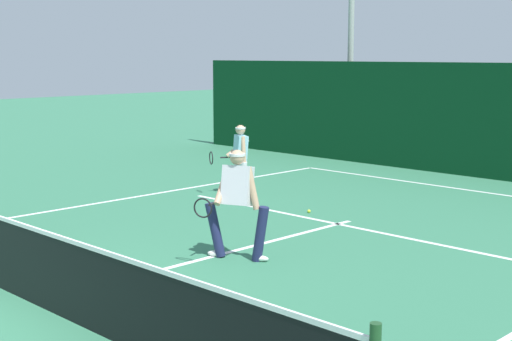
{
  "coord_description": "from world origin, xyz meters",
  "views": [
    {
      "loc": [
        8.13,
        -4.28,
        3.06
      ],
      "look_at": [
        -1.01,
        4.96,
        1.0
      ],
      "focal_mm": 51.67,
      "sensor_mm": 36.0,
      "label": 1
    }
  ],
  "objects": [
    {
      "name": "tennis_ball",
      "position": [
        -1.0,
        6.42,
        0.03
      ],
      "size": [
        0.07,
        0.07,
        0.07
      ],
      "primitive_type": "sphere",
      "color": "#D1E033",
      "rests_on": "ground_plane"
    },
    {
      "name": "court_line_baseline_far",
      "position": [
        0.0,
        10.81,
        0.0
      ],
      "size": [
        9.45,
        0.1,
        0.01
      ],
      "primitive_type": "cube",
      "color": "white",
      "rests_on": "ground_plane"
    },
    {
      "name": "light_pole",
      "position": [
        -5.68,
        13.76,
        4.32
      ],
      "size": [
        0.55,
        0.44,
        6.98
      ],
      "color": "#9EA39E",
      "rests_on": "ground_plane"
    },
    {
      "name": "player_near",
      "position": [
        0.36,
        3.17,
        0.92
      ],
      "size": [
        1.01,
        0.99,
        1.67
      ],
      "rotation": [
        0.0,
        0.0,
        3.55
      ],
      "color": "#1E234C",
      "rests_on": "ground_plane"
    },
    {
      "name": "court_line_service",
      "position": [
        0.0,
        6.05,
        0.0
      ],
      "size": [
        7.7,
        0.1,
        0.01
      ],
      "primitive_type": "cube",
      "color": "white",
      "rests_on": "ground_plane"
    },
    {
      "name": "ground_plane",
      "position": [
        0.0,
        0.0,
        0.0
      ],
      "size": [
        80.0,
        80.0,
        0.0
      ],
      "primitive_type": "plane",
      "color": "#327353"
    },
    {
      "name": "tennis_net",
      "position": [
        0.0,
        0.0,
        0.51
      ],
      "size": [
        10.36,
        0.09,
        1.11
      ],
      "color": "#1E4723",
      "rests_on": "ground_plane"
    },
    {
      "name": "back_fence_windscreen",
      "position": [
        0.0,
        12.6,
        1.43
      ],
      "size": [
        21.13,
        0.12,
        2.86
      ],
      "primitive_type": "cube",
      "color": "#083519",
      "rests_on": "ground_plane"
    },
    {
      "name": "player_far",
      "position": [
        -3.25,
        6.73,
        0.85
      ],
      "size": [
        1.0,
        0.84,
        1.55
      ],
      "rotation": [
        0.0,
        0.0,
        2.66
      ],
      "color": "silver",
      "rests_on": "ground_plane"
    },
    {
      "name": "court_line_centre",
      "position": [
        0.0,
        3.2,
        0.0
      ],
      "size": [
        0.1,
        6.4,
        0.01
      ],
      "primitive_type": "cube",
      "color": "white",
      "rests_on": "ground_plane"
    }
  ]
}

